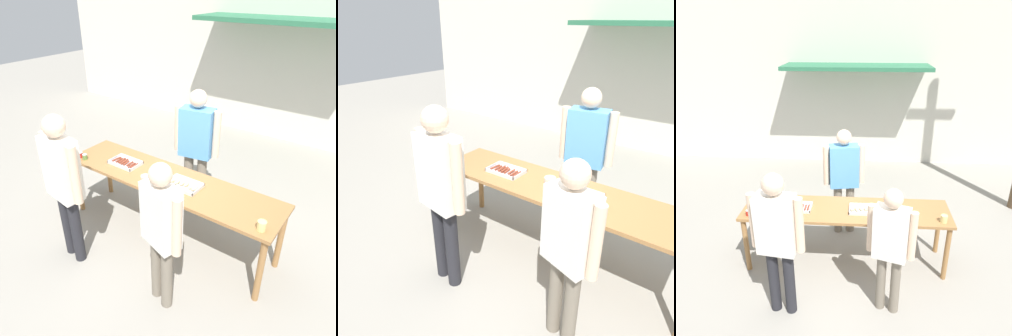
% 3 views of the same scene
% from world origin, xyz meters
% --- Properties ---
extents(ground_plane, '(24.00, 24.00, 0.00)m').
position_xyz_m(ground_plane, '(0.00, 0.00, 0.00)').
color(ground_plane, gray).
extents(building_facade_back, '(12.00, 1.11, 4.50)m').
position_xyz_m(building_facade_back, '(0.00, 3.98, 2.26)').
color(building_facade_back, beige).
rests_on(building_facade_back, ground).
extents(serving_table, '(2.87, 0.72, 0.87)m').
position_xyz_m(serving_table, '(0.00, 0.00, 0.78)').
color(serving_table, olive).
rests_on(serving_table, ground).
extents(food_tray_sausages, '(0.40, 0.27, 0.04)m').
position_xyz_m(food_tray_sausages, '(-0.68, -0.02, 0.89)').
color(food_tray_sausages, silver).
rests_on(food_tray_sausages, serving_table).
extents(food_tray_buns, '(0.40, 0.27, 0.06)m').
position_xyz_m(food_tray_buns, '(0.25, -0.03, 0.89)').
color(food_tray_buns, silver).
rests_on(food_tray_buns, serving_table).
extents(condiment_jar_mustard, '(0.07, 0.07, 0.08)m').
position_xyz_m(condiment_jar_mustard, '(-1.30, -0.25, 0.91)').
color(condiment_jar_mustard, '#B22319').
rests_on(condiment_jar_mustard, serving_table).
extents(condiment_jar_ketchup, '(0.07, 0.07, 0.08)m').
position_xyz_m(condiment_jar_ketchup, '(-1.21, -0.25, 0.91)').
color(condiment_jar_ketchup, '#567A38').
rests_on(condiment_jar_ketchup, serving_table).
extents(beer_cup, '(0.09, 0.09, 0.10)m').
position_xyz_m(beer_cup, '(1.29, -0.24, 0.92)').
color(beer_cup, '#DBC67A').
rests_on(beer_cup, serving_table).
extents(person_server_behind_table, '(0.64, 0.32, 1.78)m').
position_xyz_m(person_server_behind_table, '(-0.08, 0.77, 1.06)').
color(person_server_behind_table, '#756B5B').
rests_on(person_server_behind_table, ground).
extents(person_customer_holding_hotdog, '(0.62, 0.29, 1.83)m').
position_xyz_m(person_customer_holding_hotdog, '(-0.70, -0.98, 1.10)').
color(person_customer_holding_hotdog, '#232328').
rests_on(person_customer_holding_hotdog, ground).
extents(person_customer_with_cup, '(0.54, 0.32, 1.65)m').
position_xyz_m(person_customer_with_cup, '(0.56, -0.88, 0.99)').
color(person_customer_with_cup, '#756B5B').
rests_on(person_customer_with_cup, ground).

